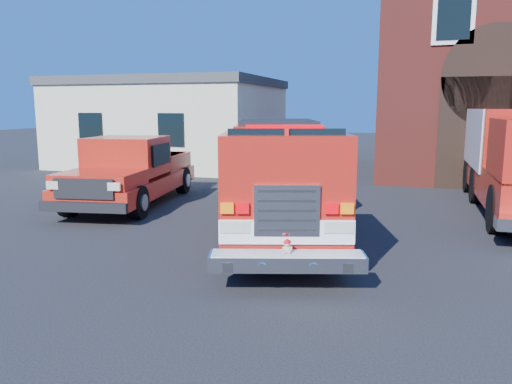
% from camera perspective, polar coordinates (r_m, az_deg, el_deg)
% --- Properties ---
extents(ground, '(100.00, 100.00, 0.00)m').
position_cam_1_polar(ground, '(11.11, 1.87, -5.64)').
color(ground, black).
rests_on(ground, ground).
extents(side_building, '(10.20, 8.20, 4.35)m').
position_cam_1_polar(side_building, '(26.18, -9.59, 7.91)').
color(side_building, beige).
rests_on(side_building, ground).
extents(fire_engine, '(4.67, 8.79, 2.61)m').
position_cam_1_polar(fire_engine, '(11.97, 2.67, 2.07)').
color(fire_engine, black).
rests_on(fire_engine, ground).
extents(pickup_truck, '(3.22, 6.58, 2.06)m').
position_cam_1_polar(pickup_truck, '(15.71, -14.02, 2.22)').
color(pickup_truck, black).
rests_on(pickup_truck, ground).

